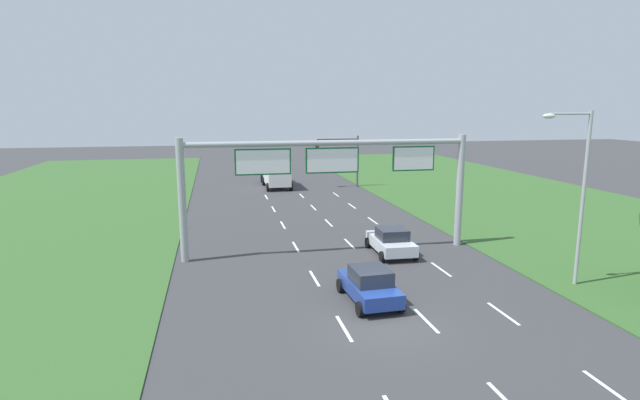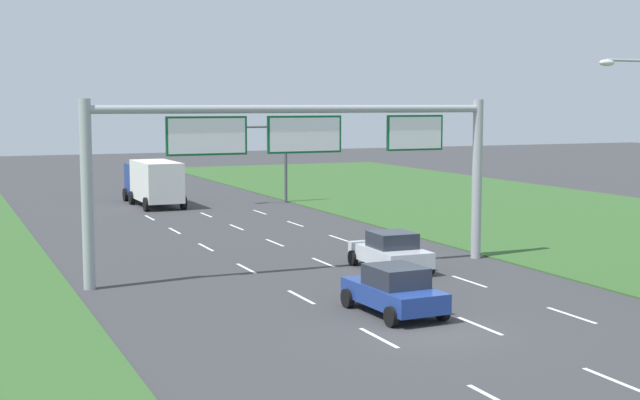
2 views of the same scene
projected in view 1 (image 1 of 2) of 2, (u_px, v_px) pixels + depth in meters
ground_plane at (386, 324)px, 20.17m from camera, size 200.00×200.00×0.00m
grass_verge_right at (629, 235)px, 34.04m from camera, size 24.00×120.00×0.06m
lane_dashes_inner_left at (314, 278)px, 25.58m from camera, size 0.14×50.40×0.01m
lane_dashes_inner_right at (379, 274)px, 26.29m from camera, size 0.14×50.40×0.01m
lane_dashes_slip at (441, 269)px, 27.00m from camera, size 0.14×50.40×0.01m
car_near_red at (391, 241)px, 29.69m from camera, size 2.32×4.18×1.60m
car_lead_silver at (370, 285)px, 22.37m from camera, size 2.22×4.07×1.61m
box_truck at (275, 172)px, 54.82m from camera, size 2.76×7.77×3.02m
sign_gantry at (330, 171)px, 29.23m from camera, size 17.24×0.44×7.00m
traffic_light_mast at (340, 152)px, 53.91m from camera, size 4.76×0.49×5.60m
street_lamp at (577, 184)px, 23.64m from camera, size 2.61×0.32×8.50m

